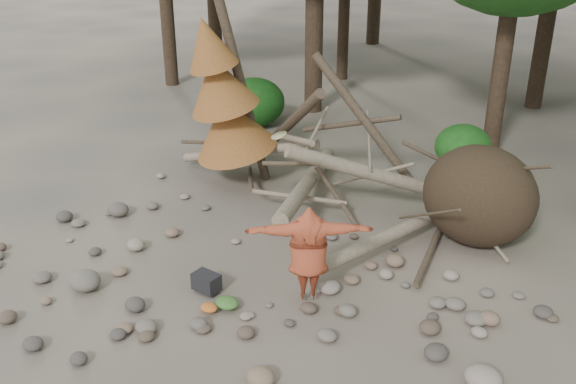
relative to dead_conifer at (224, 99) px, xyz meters
The scene contains 13 objects.
ground 5.05m from the dead_conifer, 47.26° to the right, with size 120.00×120.00×0.00m, color #514C44.
deadfall_pile 5.33m from the dead_conifer, ahead, with size 8.55×5.24×3.30m.
dead_conifer is the anchor object (origin of this frame).
bush_left 4.72m from the dead_conifer, 121.92° to the left, with size 1.80×1.80×1.44m, color #164913.
bush_mid 6.11m from the dead_conifer, 48.52° to the left, with size 1.40×1.40×1.12m, color #1E5D1B.
frisbee_thrower 5.24m from the dead_conifer, 32.29° to the right, with size 2.10×1.73×2.59m.
backpack 4.96m from the dead_conifer, 52.08° to the right, with size 0.45×0.30×0.30m, color black.
cloth_green 5.46m from the dead_conifer, 47.68° to the right, with size 0.41×0.34×0.15m, color #39692A.
cloth_orange 5.56m from the dead_conifer, 50.97° to the right, with size 0.30×0.24×0.11m, color #C06021.
boulder_front_left 5.28m from the dead_conifer, 77.55° to the right, with size 0.57×0.51×0.34m, color #656054.
boulder_front_right 7.21m from the dead_conifer, 43.81° to the right, with size 0.41×0.37×0.25m, color #816A50.
boulder_mid_right 8.28m from the dead_conifer, 21.75° to the right, with size 0.53×0.47×0.32m, color gray.
boulder_mid_left 3.35m from the dead_conifer, 106.73° to the right, with size 0.48×0.43×0.29m, color #574F49.
Camera 1 is at (6.47, -6.78, 6.13)m, focal length 40.00 mm.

